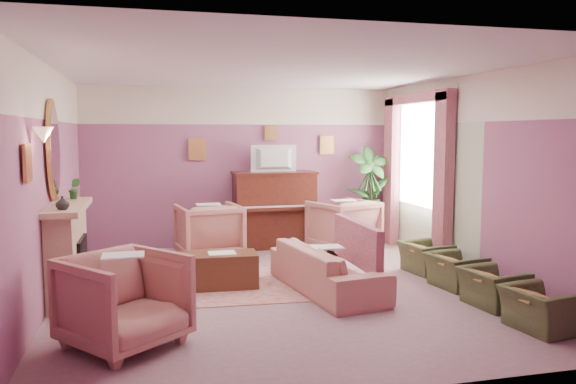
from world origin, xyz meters
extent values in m
cube|color=gray|center=(0.00, 0.00, 0.00)|extent=(5.50, 6.00, 0.01)
cube|color=white|center=(0.00, 0.00, 2.80)|extent=(5.50, 6.00, 0.01)
cube|color=#794F7B|center=(0.00, 3.00, 1.40)|extent=(5.50, 0.02, 2.80)
cube|color=#794F7B|center=(0.00, -3.00, 1.40)|extent=(5.50, 0.02, 2.80)
cube|color=#794F7B|center=(-2.75, 0.00, 1.40)|extent=(0.02, 6.00, 2.80)
cube|color=#794F7B|center=(2.75, 0.00, 1.40)|extent=(0.02, 6.00, 2.80)
cube|color=#F0E0CB|center=(0.00, 2.99, 2.47)|extent=(5.50, 0.01, 0.65)
cube|color=#B4C3A3|center=(2.73, 1.30, 1.07)|extent=(0.01, 3.00, 2.15)
cube|color=tan|center=(-2.59, 0.20, 0.55)|extent=(0.30, 1.40, 1.10)
cube|color=black|center=(-2.49, 0.20, 0.40)|extent=(0.18, 0.72, 0.68)
cube|color=red|center=(-2.45, 0.20, 0.22)|extent=(0.06, 0.54, 0.10)
cube|color=tan|center=(-2.56, 0.20, 1.12)|extent=(0.40, 1.55, 0.07)
cube|color=tan|center=(-2.39, 0.20, 0.01)|extent=(0.55, 1.50, 0.02)
ellipsoid|color=tan|center=(-2.70, 0.20, 1.80)|extent=(0.04, 0.72, 1.20)
ellipsoid|color=silver|center=(-2.67, 0.20, 1.80)|extent=(0.01, 0.60, 1.06)
cone|color=#FFB7A2|center=(-2.62, -0.85, 1.98)|extent=(0.20, 0.20, 0.16)
cube|color=#451B12|center=(0.50, 2.68, 0.65)|extent=(1.40, 0.60, 1.30)
cube|color=#451B12|center=(0.50, 2.33, 0.72)|extent=(1.30, 0.12, 0.06)
cube|color=silver|center=(0.50, 2.33, 0.76)|extent=(1.20, 0.08, 0.02)
cube|color=#451B12|center=(0.50, 2.68, 1.31)|extent=(1.45, 0.65, 0.04)
imported|color=black|center=(0.50, 2.63, 1.60)|extent=(0.80, 0.12, 0.48)
cube|color=tan|center=(-0.80, 2.96, 1.72)|extent=(0.30, 0.03, 0.38)
cube|color=tan|center=(1.55, 2.96, 1.78)|extent=(0.26, 0.03, 0.34)
cube|color=tan|center=(0.50, 2.96, 2.00)|extent=(0.22, 0.03, 0.26)
cube|color=tan|center=(-2.71, -1.20, 1.72)|extent=(0.03, 0.28, 0.36)
cube|color=silver|center=(2.70, 1.55, 1.70)|extent=(0.03, 1.40, 1.80)
cube|color=#944C5B|center=(2.62, 0.63, 1.30)|extent=(0.16, 0.34, 2.60)
cube|color=#944C5B|center=(2.62, 2.47, 1.30)|extent=(0.16, 0.34, 2.60)
cube|color=#944C5B|center=(2.62, 1.55, 2.56)|extent=(0.16, 2.20, 0.16)
imported|color=#22541F|center=(-2.55, 0.75, 1.29)|extent=(0.16, 0.16, 0.28)
imported|color=#F0E0CB|center=(-2.55, -0.30, 1.23)|extent=(0.16, 0.16, 0.16)
cube|color=#AC6D67|center=(-0.70, 0.32, 0.01)|extent=(2.60, 1.94, 0.01)
cube|color=#4A2817|center=(-0.77, 0.27, 0.23)|extent=(1.02, 0.54, 0.45)
cube|color=silver|center=(-0.72, 0.27, 0.46)|extent=(0.35, 0.28, 0.01)
imported|color=tan|center=(0.55, -0.22, 0.40)|extent=(0.66, 1.99, 0.80)
cube|color=#944C5B|center=(0.95, -0.22, 0.60)|extent=(0.10, 1.51, 0.55)
imported|color=tan|center=(-0.72, 2.00, 0.49)|extent=(0.94, 0.94, 0.98)
imported|color=tan|center=(1.54, 1.99, 0.49)|extent=(0.94, 0.94, 0.98)
imported|color=tan|center=(-1.86, -1.55, 0.49)|extent=(0.94, 0.94, 0.98)
imported|color=#404828|center=(2.22, -2.10, 0.29)|extent=(0.47, 0.68, 0.58)
imported|color=#404828|center=(2.22, -1.28, 0.29)|extent=(0.47, 0.68, 0.58)
imported|color=#404828|center=(2.22, -0.46, 0.29)|extent=(0.47, 0.68, 0.58)
imported|color=#404828|center=(2.22, 0.36, 0.29)|extent=(0.47, 0.68, 0.58)
cylinder|color=white|center=(2.23, 2.63, 0.35)|extent=(0.52, 0.52, 0.70)
imported|color=#22541F|center=(2.23, 2.63, 0.87)|extent=(0.30, 0.30, 0.34)
imported|color=#22541F|center=(2.35, 2.53, 0.84)|extent=(0.16, 0.16, 0.28)
cylinder|color=brown|center=(2.20, 2.47, 0.17)|extent=(0.34, 0.34, 0.34)
imported|color=#22541F|center=(2.20, 2.47, 1.06)|extent=(0.76, 0.76, 1.44)
camera|label=1|loc=(-1.60, -6.86, 2.00)|focal=35.00mm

